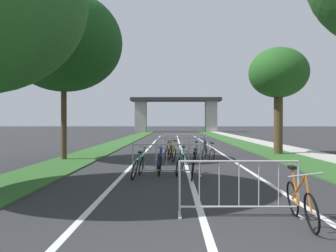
{
  "coord_description": "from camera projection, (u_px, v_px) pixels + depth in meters",
  "views": [
    {
      "loc": [
        -0.54,
        -2.69,
        1.76
      ],
      "look_at": [
        -0.93,
        23.61,
        1.48
      ],
      "focal_mm": 35.68,
      "sensor_mm": 36.0,
      "label": 1
    }
  ],
  "objects": [
    {
      "name": "grass_verge_left",
      "position": [
        126.0,
        140.0,
        32.21
      ],
      "size": [
        2.18,
        71.95,
        0.05
      ],
      "primitive_type": "cube",
      "color": "#2D5B26",
      "rests_on": "ground"
    },
    {
      "name": "grass_verge_right",
      "position": [
        232.0,
        140.0,
        32.06
      ],
      "size": [
        2.18,
        71.95,
        0.05
      ],
      "primitive_type": "cube",
      "color": "#2D5B26",
      "rests_on": "ground"
    },
    {
      "name": "sidewalk_path_right",
      "position": [
        252.0,
        140.0,
        32.03
      ],
      "size": [
        1.72,
        71.95,
        0.08
      ],
      "primitive_type": "cube",
      "color": "#ADA89E",
      "rests_on": "ground"
    },
    {
      "name": "lane_stripe_center",
      "position": [
        181.0,
        147.0,
        23.51
      ],
      "size": [
        0.14,
        41.62,
        0.01
      ],
      "primitive_type": "cube",
      "color": "silver",
      "rests_on": "ground"
    },
    {
      "name": "lane_stripe_right_lane",
      "position": [
        212.0,
        147.0,
        23.48
      ],
      "size": [
        0.14,
        41.62,
        0.01
      ],
      "primitive_type": "cube",
      "color": "silver",
      "rests_on": "ground"
    },
    {
      "name": "lane_stripe_left_lane",
      "position": [
        149.0,
        147.0,
        23.54
      ],
      "size": [
        0.14,
        41.62,
        0.01
      ],
      "primitive_type": "cube",
      "color": "silver",
      "rests_on": "ground"
    },
    {
      "name": "overpass_bridge",
      "position": [
        176.0,
        110.0,
        62.11
      ],
      "size": [
        16.66,
        3.77,
        6.36
      ],
      "color": "#2D2D30",
      "rests_on": "ground"
    },
    {
      "name": "tree_left_pine_near",
      "position": [
        64.0,
        42.0,
        15.52
      ],
      "size": [
        5.44,
        5.44,
        7.82
      ],
      "color": "#4C3823",
      "rests_on": "ground"
    },
    {
      "name": "tree_right_cypress_far",
      "position": [
        278.0,
        74.0,
        18.32
      ],
      "size": [
        3.23,
        3.23,
        5.87
      ],
      "color": "#4C3823",
      "rests_on": "ground"
    },
    {
      "name": "crowd_barrier_nearest",
      "position": [
        239.0,
        189.0,
        6.22
      ],
      "size": [
        2.29,
        0.47,
        1.05
      ],
      "rotation": [
        0.0,
        0.0,
        0.01
      ],
      "color": "#ADADB2",
      "rests_on": "ground"
    },
    {
      "name": "crowd_barrier_second",
      "position": [
        166.0,
        160.0,
        10.97
      ],
      "size": [
        2.29,
        0.48,
        1.05
      ],
      "rotation": [
        0.0,
        0.0,
        -0.02
      ],
      "color": "#ADADB2",
      "rests_on": "ground"
    },
    {
      "name": "crowd_barrier_third",
      "position": [
        180.0,
        149.0,
        15.69
      ],
      "size": [
        2.3,
        0.55,
        1.05
      ],
      "rotation": [
        0.0,
        0.0,
        0.05
      ],
      "color": "#ADADB2",
      "rests_on": "ground"
    },
    {
      "name": "crowd_barrier_fourth",
      "position": [
        182.0,
        143.0,
        20.41
      ],
      "size": [
        2.28,
        0.45,
        1.05
      ],
      "rotation": [
        0.0,
        0.0,
        -0.01
      ],
      "color": "#ADADB2",
      "rests_on": "ground"
    },
    {
      "name": "bicycle_teal_0",
      "position": [
        180.0,
        164.0,
        11.32
      ],
      "size": [
        0.51,
        1.66,
        0.94
      ],
      "rotation": [
        0.0,
        0.0,
        2.98
      ],
      "color": "black",
      "rests_on": "ground"
    },
    {
      "name": "bicycle_blue_1",
      "position": [
        159.0,
        163.0,
        11.39
      ],
      "size": [
        0.52,
        1.75,
        0.98
      ],
      "rotation": [
        0.0,
        0.0,
        3.24
      ],
      "color": "black",
      "rests_on": "ground"
    },
    {
      "name": "bicycle_black_2",
      "position": [
        193.0,
        167.0,
        10.42
      ],
      "size": [
        0.49,
        1.64,
        0.95
      ],
      "rotation": [
        0.0,
        0.0,
        -0.06
      ],
      "color": "black",
      "rests_on": "ground"
    },
    {
      "name": "bicycle_orange_3",
      "position": [
        301.0,
        202.0,
        5.75
      ],
      "size": [
        0.55,
        1.67,
        0.98
      ],
      "rotation": [
        0.0,
        0.0,
        3.08
      ],
      "color": "black",
      "rests_on": "ground"
    },
    {
      "name": "bicycle_white_4",
      "position": [
        208.0,
        153.0,
        15.23
      ],
      "size": [
        0.52,
        1.68,
        0.95
      ],
      "rotation": [
        0.0,
        0.0,
        0.22
      ],
      "color": "black",
      "rests_on": "ground"
    },
    {
      "name": "bicycle_yellow_5",
      "position": [
        172.0,
        153.0,
        15.1
      ],
      "size": [
        0.45,
        1.68,
        0.97
      ],
      "rotation": [
        0.0,
        0.0,
        0.17
      ],
      "color": "black",
      "rests_on": "ground"
    },
    {
      "name": "bicycle_red_6",
      "position": [
        170.0,
        151.0,
        16.28
      ],
      "size": [
        0.52,
        1.61,
        0.96
      ],
      "rotation": [
        0.0,
        0.0,
        2.91
      ],
      "color": "black",
      "rests_on": "ground"
    },
    {
      "name": "bicycle_green_7",
      "position": [
        139.0,
        166.0,
        10.6
      ],
      "size": [
        0.61,
        1.63,
        1.0
      ],
      "rotation": [
        0.0,
        0.0,
        -0.12
      ],
      "color": "black",
      "rests_on": "ground"
    },
    {
      "name": "bicycle_silver_8",
      "position": [
        195.0,
        153.0,
        15.12
      ],
      "size": [
        0.56,
        1.65,
        0.92
      ],
      "rotation": [
        0.0,
        0.0,
        -0.14
      ],
      "color": "black",
      "rests_on": "ground"
    },
    {
      "name": "bicycle_purple_9",
      "position": [
        205.0,
        146.0,
        19.81
      ],
      "size": [
        0.54,
        1.65,
        0.96
      ],
      "rotation": [
        0.0,
        0.0,
        2.98
      ],
      "color": "black",
      "rests_on": "ground"
    }
  ]
}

